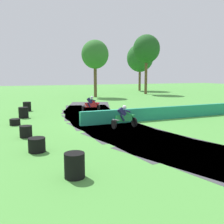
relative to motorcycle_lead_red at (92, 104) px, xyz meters
name	(u,v)px	position (x,y,z in m)	size (l,w,h in m)	color
ground_plane	(107,124)	(-0.62, -5.48, -0.65)	(120.00, 120.00, 0.00)	#4C933D
track_asphalt	(116,123)	(0.09, -5.46, -0.65)	(7.95, 27.42, 0.01)	#3D3D42
safety_barrier	(178,112)	(5.13, -5.29, -0.20)	(0.30, 15.11, 0.90)	#1E8466
motorcycle_lead_red	(92,104)	(0.00, 0.00, 0.00)	(1.70, 0.82, 1.43)	black
motorcycle_chase_green	(125,117)	(0.02, -6.96, -0.01)	(1.68, 0.86, 1.43)	black
tire_stack_near	(27,106)	(-5.17, 2.61, -0.25)	(0.69, 0.69, 0.80)	black
tire_stack_mid_a	(24,113)	(-5.61, -1.07, -0.25)	(0.71, 0.71, 0.80)	black
tire_stack_mid_b	(15,122)	(-6.24, -3.75, -0.45)	(0.66, 0.66, 0.40)	black
tire_stack_far	(26,132)	(-5.73, -7.33, -0.35)	(0.63, 0.63, 0.60)	black
tire_stack_extra_a	(37,145)	(-5.43, -10.13, -0.35)	(0.71, 0.71, 0.60)	black
tire_stack_extra_b	(75,165)	(-4.55, -13.35, -0.25)	(0.65, 0.65, 0.80)	black
traffic_cone	(174,112)	(5.78, -3.81, -0.43)	(0.28, 0.28, 0.44)	orange
tree_far_left	(95,55)	(4.64, 13.62, 5.24)	(3.78, 3.78, 7.93)	brown
tree_far_right	(140,58)	(16.88, 23.71, 5.61)	(5.06, 5.06, 8.95)	brown
tree_mid_rise	(146,49)	(13.92, 15.83, 6.50)	(4.26, 4.26, 9.45)	brown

